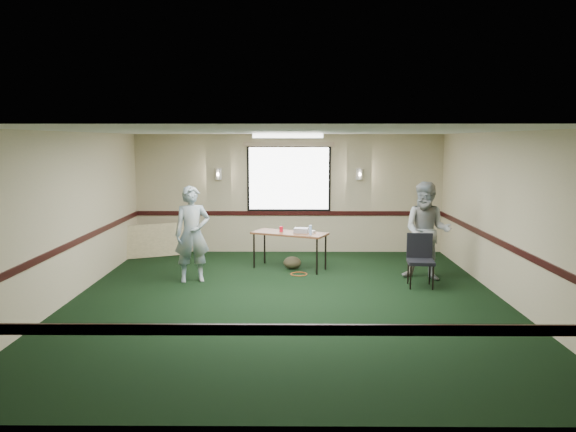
{
  "coord_description": "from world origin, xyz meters",
  "views": [
    {
      "loc": [
        0.07,
        -8.76,
        2.56
      ],
      "look_at": [
        0.0,
        1.3,
        1.2
      ],
      "focal_mm": 35.0,
      "sensor_mm": 36.0,
      "label": 1
    }
  ],
  "objects_px": {
    "conference_chair": "(420,256)",
    "folding_table": "(290,235)",
    "projector": "(301,230)",
    "person_left": "(192,234)",
    "person_right": "(427,231)"
  },
  "relations": [
    {
      "from": "person_right",
      "to": "projector",
      "type": "bearing_deg",
      "value": -178.01
    },
    {
      "from": "folding_table",
      "to": "person_right",
      "type": "xyz_separation_m",
      "value": [
        2.53,
        -0.83,
        0.22
      ]
    },
    {
      "from": "person_right",
      "to": "conference_chair",
      "type": "bearing_deg",
      "value": -94.01
    },
    {
      "from": "folding_table",
      "to": "person_left",
      "type": "xyz_separation_m",
      "value": [
        -1.76,
        -1.01,
        0.19
      ]
    },
    {
      "from": "conference_chair",
      "to": "projector",
      "type": "bearing_deg",
      "value": 153.9
    },
    {
      "from": "projector",
      "to": "person_left",
      "type": "relative_size",
      "value": 0.16
    },
    {
      "from": "projector",
      "to": "conference_chair",
      "type": "distance_m",
      "value": 2.45
    },
    {
      "from": "folding_table",
      "to": "person_left",
      "type": "bearing_deg",
      "value": -126.17
    },
    {
      "from": "conference_chair",
      "to": "person_right",
      "type": "height_order",
      "value": "person_right"
    },
    {
      "from": "conference_chair",
      "to": "folding_table",
      "type": "bearing_deg",
      "value": 155.94
    },
    {
      "from": "folding_table",
      "to": "projector",
      "type": "height_order",
      "value": "projector"
    },
    {
      "from": "projector",
      "to": "folding_table",
      "type": "bearing_deg",
      "value": -178.4
    },
    {
      "from": "conference_chair",
      "to": "person_right",
      "type": "xyz_separation_m",
      "value": [
        0.22,
        0.47,
        0.36
      ]
    },
    {
      "from": "projector",
      "to": "person_left",
      "type": "height_order",
      "value": "person_left"
    },
    {
      "from": "folding_table",
      "to": "person_right",
      "type": "height_order",
      "value": "person_right"
    }
  ]
}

